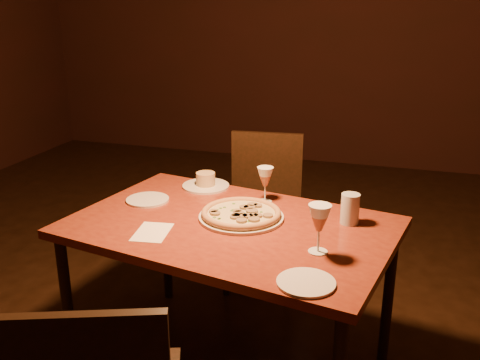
% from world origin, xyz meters
% --- Properties ---
extents(back_wall, '(6.00, 0.04, 3.00)m').
position_xyz_m(back_wall, '(0.00, 3.50, 1.50)').
color(back_wall, '#331410').
rests_on(back_wall, floor).
extents(dining_table, '(1.47, 1.09, 0.72)m').
position_xyz_m(dining_table, '(0.13, 0.08, 0.65)').
color(dining_table, maroon).
rests_on(dining_table, floor).
extents(chair_far, '(0.47, 0.47, 0.88)m').
position_xyz_m(chair_far, '(0.06, 0.93, 0.49)').
color(chair_far, black).
rests_on(chair_far, floor).
extents(pizza_plate, '(0.37, 0.37, 0.04)m').
position_xyz_m(pizza_plate, '(0.16, 0.15, 0.74)').
color(pizza_plate, silver).
rests_on(pizza_plate, dining_table).
extents(ramekin_saucer, '(0.24, 0.24, 0.08)m').
position_xyz_m(ramekin_saucer, '(-0.13, 0.49, 0.74)').
color(ramekin_saucer, silver).
rests_on(ramekin_saucer, dining_table).
extents(wine_glass_far, '(0.08, 0.08, 0.17)m').
position_xyz_m(wine_glass_far, '(0.21, 0.37, 0.80)').
color(wine_glass_far, '#A56044').
rests_on(wine_glass_far, dining_table).
extents(wine_glass_right, '(0.09, 0.09, 0.19)m').
position_xyz_m(wine_glass_right, '(0.53, -0.08, 0.81)').
color(wine_glass_right, '#A56044').
rests_on(wine_glass_right, dining_table).
extents(water_tumbler, '(0.08, 0.08, 0.13)m').
position_xyz_m(water_tumbler, '(0.61, 0.23, 0.78)').
color(water_tumbler, '#B4C0C4').
rests_on(water_tumbler, dining_table).
extents(side_plate_left, '(0.20, 0.20, 0.01)m').
position_xyz_m(side_plate_left, '(-0.32, 0.22, 0.72)').
color(side_plate_left, silver).
rests_on(side_plate_left, dining_table).
extents(side_plate_near, '(0.20, 0.20, 0.01)m').
position_xyz_m(side_plate_near, '(0.53, -0.33, 0.72)').
color(side_plate_near, silver).
rests_on(side_plate_near, dining_table).
extents(menu_card, '(0.16, 0.21, 0.00)m').
position_xyz_m(menu_card, '(-0.14, -0.10, 0.72)').
color(menu_card, white).
rests_on(menu_card, dining_table).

